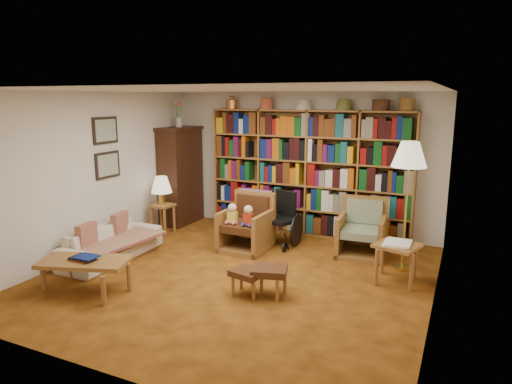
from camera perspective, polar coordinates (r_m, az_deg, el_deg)
The scene contains 23 objects.
floor at distance 6.38m, azimuth -2.32°, elevation -10.46°, with size 5.00×5.00×0.00m, color #985217.
ceiling at distance 5.90m, azimuth -2.52°, elevation 12.62°, with size 5.00×5.00×0.00m, color silver.
wall_back at distance 8.28m, azimuth 5.56°, elevation 3.66°, with size 5.00×5.00×0.00m, color silver.
wall_front at distance 4.03m, azimuth -19.04°, elevation -5.64°, with size 5.00×5.00×0.00m, color silver.
wall_left at distance 7.49m, azimuth -19.69°, elevation 2.16°, with size 5.00×5.00×0.00m, color silver.
wall_right at distance 5.37m, azimuth 22.02°, elevation -1.59°, with size 5.00×5.00×0.00m, color silver.
bookshelf at distance 8.07m, azimuth 6.49°, elevation 2.86°, with size 3.60×0.30×2.42m.
curio_cabinet at distance 8.90m, azimuth -9.40°, elevation 2.19°, with size 0.50×0.95×2.40m.
framed_pictures at distance 7.64m, azimuth -18.19°, elevation 5.28°, with size 0.03×0.52×0.97m.
sofa at distance 7.28m, azimuth -17.62°, elevation -6.11°, with size 0.66×1.68×0.49m, color beige.
sofa_throw at distance 7.23m, azimuth -17.35°, elevation -5.76°, with size 0.79×1.47×0.04m, color beige.
cushion_left at distance 7.55m, azimuth -16.66°, elevation -3.78°, with size 0.11×0.35×0.35m, color maroon.
cushion_right at distance 7.07m, azimuth -20.41°, elevation -5.10°, with size 0.11×0.35×0.35m, color maroon.
side_table_lamp at distance 8.36m, azimuth -11.60°, elevation -2.53°, with size 0.37×0.37×0.53m.
table_lamp at distance 8.25m, azimuth -11.74°, elevation 0.79°, with size 0.37×0.37×0.51m.
armchair_leather at distance 7.38m, azimuth -0.96°, elevation -4.25°, with size 0.74×0.79×0.92m.
armchair_sage at distance 7.31m, azimuth 13.17°, elevation -5.04°, with size 0.76×0.78×0.88m.
wheelchair at distance 7.57m, azimuth 3.36°, elevation -3.60°, with size 0.56×0.71×0.89m.
floor_lamp at distance 6.61m, azimuth 18.60°, elevation 3.85°, with size 0.48×0.48×1.82m.
side_table_papers at distance 6.31m, azimuth 17.22°, elevation -6.95°, with size 0.64×0.64×0.56m.
footstool_a at distance 5.72m, azimuth -1.10°, elevation -10.28°, with size 0.44×0.40×0.32m.
footstool_b at distance 5.69m, azimuth 1.66°, elevation -10.04°, with size 0.51×0.47×0.36m.
coffee_table at distance 6.18m, azimuth -20.60°, elevation -8.36°, with size 1.20×0.86×0.47m.
Camera 1 is at (2.72, -5.24, 2.41)m, focal length 32.00 mm.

